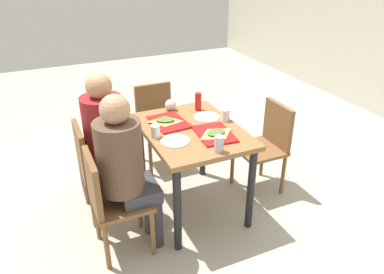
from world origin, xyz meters
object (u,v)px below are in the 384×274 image
pizza_slice_b (216,133)px  foil_bundle (171,105)px  person_in_brown_jacket (126,164)px  chair_far_side (267,141)px  tray_red_near (169,122)px  chair_near_left (95,164)px  plastic_cup_a (225,115)px  handbag (90,178)px  paper_plate_center (207,117)px  paper_plate_near_edge (175,141)px  chair_left_end (157,119)px  pizza_slice_a (165,120)px  person_in_red (109,134)px  plastic_cup_b (155,131)px  main_table (192,142)px  tray_red_far (214,134)px  condiment_bottle (198,102)px  soda_can (219,144)px  chair_near_right (109,197)px

pizza_slice_b → foil_bundle: 0.63m
person_in_brown_jacket → pizza_slice_b: size_ratio=4.85×
chair_far_side → tray_red_near: (-0.17, -0.89, 0.29)m
chair_near_left → chair_far_side: bearing=80.7°
plastic_cup_a → handbag: bearing=-117.7°
paper_plate_center → chair_far_side: bearing=74.9°
chair_near_left → paper_plate_center: size_ratio=3.80×
chair_near_left → plastic_cup_a: size_ratio=8.37×
paper_plate_near_edge → handbag: (-0.75, -0.57, -0.63)m
chair_left_end → pizza_slice_a: size_ratio=3.27×
person_in_red → handbag: 0.71m
pizza_slice_a → foil_bundle: 0.28m
chair_left_end → person_in_brown_jacket: person_in_brown_jacket is taller
chair_far_side → plastic_cup_b: 1.13m
chair_near_left → chair_left_end: (-0.63, 0.76, 0.00)m
chair_left_end → handbag: bearing=-70.0°
main_table → plastic_cup_b: bearing=-85.5°
chair_near_left → foil_bundle: 0.83m
person_in_red → chair_far_side: bearing=79.8°
plastic_cup_b → handbag: bearing=-143.8°
chair_left_end → tray_red_far: 1.10m
chair_near_left → paper_plate_near_edge: (0.40, 0.55, 0.29)m
tray_red_near → paper_plate_near_edge: bearing=-13.1°
tray_red_near → condiment_bottle: (-0.15, 0.34, 0.07)m
pizza_slice_b → soda_can: 0.25m
chair_left_end → soda_can: soda_can is taller
handbag → pizza_slice_a: bearing=56.2°
plastic_cup_a → condiment_bottle: (-0.30, -0.11, 0.03)m
pizza_slice_b → condiment_bottle: bearing=170.2°
chair_far_side → paper_plate_near_edge: bearing=-81.2°
chair_left_end → paper_plate_near_edge: 1.09m
tray_red_far → paper_plate_center: size_ratio=1.64×
tray_red_far → chair_near_right: bearing=-85.1°
plastic_cup_b → chair_near_left: bearing=-121.7°
plastic_cup_b → soda_can: soda_can is taller
person_in_brown_jacket → handbag: (-0.85, -0.16, -0.59)m
chair_near_left → person_in_red: bearing=90.0°
pizza_slice_a → handbag: 0.99m
plastic_cup_a → foil_bundle: bearing=-139.7°
person_in_brown_jacket → handbag: person_in_brown_jacket is taller
chair_far_side → person_in_red: size_ratio=0.67×
chair_near_right → tray_red_near: bearing=123.9°
foil_bundle → paper_plate_near_edge: bearing=-18.2°
tray_red_far → soda_can: soda_can is taller
tray_red_far → soda_can: 0.27m
person_in_red → handbag: bearing=-156.0°
chair_near_left → foil_bundle: foil_bundle is taller
main_table → handbag: bearing=-127.7°
chair_left_end → condiment_bottle: bearing=20.2°
chair_near_right → paper_plate_center: chair_near_right is taller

